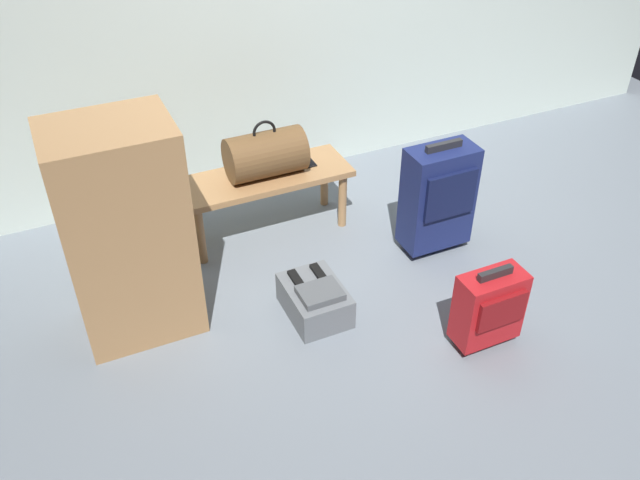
{
  "coord_description": "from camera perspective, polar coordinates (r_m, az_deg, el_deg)",
  "views": [
    {
      "loc": [
        -1.58,
        -2.2,
        2.37
      ],
      "look_at": [
        -0.39,
        0.41,
        0.25
      ],
      "focal_mm": 37.49,
      "sensor_mm": 36.0,
      "label": 1
    }
  ],
  "objects": [
    {
      "name": "cell_phone",
      "position": [
        3.97,
        -1.13,
        6.74
      ],
      "size": [
        0.07,
        0.14,
        0.01
      ],
      "color": "black",
      "rests_on": "bench"
    },
    {
      "name": "bench",
      "position": [
        3.89,
        -4.72,
        4.81
      ],
      "size": [
        1.0,
        0.36,
        0.39
      ],
      "color": "#A87A4C",
      "rests_on": "ground"
    },
    {
      "name": "suitcase_upright_navy",
      "position": [
        3.78,
        10.05,
        3.68
      ],
      "size": [
        0.39,
        0.23,
        0.69
      ],
      "color": "navy",
      "rests_on": "ground"
    },
    {
      "name": "backpack_grey",
      "position": [
        3.43,
        -0.43,
        -5.1
      ],
      "size": [
        0.28,
        0.38,
        0.21
      ],
      "color": "slate",
      "rests_on": "ground"
    },
    {
      "name": "side_cabinet",
      "position": [
        3.23,
        -16.22,
        0.58
      ],
      "size": [
        0.56,
        0.44,
        1.1
      ],
      "color": "#A87A4C",
      "rests_on": "ground"
    },
    {
      "name": "suitcase_small_red",
      "position": [
        3.27,
        14.25,
        -5.56
      ],
      "size": [
        0.32,
        0.19,
        0.46
      ],
      "color": "red",
      "rests_on": "ground"
    },
    {
      "name": "duffel_bag_brown",
      "position": [
        3.8,
        -4.67,
        7.32
      ],
      "size": [
        0.44,
        0.26,
        0.34
      ],
      "color": "brown",
      "rests_on": "bench"
    },
    {
      "name": "ground_plane",
      "position": [
        3.6,
        8.41,
        -5.19
      ],
      "size": [
        6.6,
        6.6,
        0.0
      ],
      "primitive_type": "plane",
      "color": "slate"
    }
  ]
}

